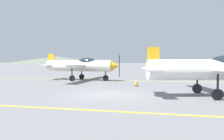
{
  "coord_description": "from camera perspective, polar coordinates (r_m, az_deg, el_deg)",
  "views": [
    {
      "loc": [
        2.82,
        -11.82,
        1.99
      ],
      "look_at": [
        -0.95,
        6.0,
        1.2
      ],
      "focal_mm": 32.94,
      "sensor_mm": 36.0,
      "label": 1
    }
  ],
  "objects": [
    {
      "name": "apron_line_near",
      "position": [
        8.58,
        -7.75,
        -10.92
      ],
      "size": [
        80.0,
        0.16,
        0.01
      ],
      "primitive_type": "cube",
      "color": "yellow",
      "rests_on": "ground_plane"
    },
    {
      "name": "airplane_near",
      "position": [
        12.93,
        26.85,
        0.3
      ],
      "size": [
        8.1,
        9.2,
        2.77
      ],
      "color": "white",
      "rests_on": "ground_plane"
    },
    {
      "name": "airplane_mid",
      "position": [
        21.48,
        -8.44,
        1.31
      ],
      "size": [
        8.04,
        9.25,
        2.77
      ],
      "color": "silver",
      "rests_on": "ground_plane"
    },
    {
      "name": "traffic_cone_front",
      "position": [
        16.47,
        6.8,
        -3.47
      ],
      "size": [
        0.36,
        0.36,
        0.59
      ],
      "color": "black",
      "rests_on": "ground_plane"
    },
    {
      "name": "apron_line_far",
      "position": [
        21.01,
        4.17,
        -2.94
      ],
      "size": [
        80.0,
        0.16,
        0.01
      ],
      "primitive_type": "cube",
      "color": "yellow",
      "rests_on": "ground_plane"
    },
    {
      "name": "ground_plane",
      "position": [
        12.32,
        -1.48,
        -6.82
      ],
      "size": [
        400.0,
        400.0,
        0.0
      ],
      "primitive_type": "plane",
      "color": "slate"
    },
    {
      "name": "hill_left",
      "position": [
        177.22,
        -15.02,
        2.74
      ],
      "size": [
        83.94,
        83.94,
        6.04
      ],
      "primitive_type": "cone",
      "color": "slate",
      "rests_on": "ground_plane"
    }
  ]
}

